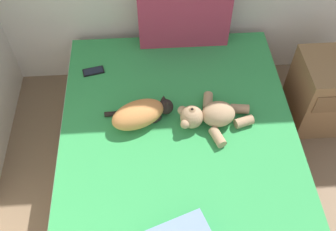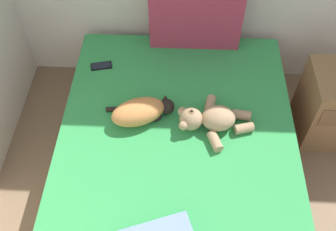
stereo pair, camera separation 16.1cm
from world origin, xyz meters
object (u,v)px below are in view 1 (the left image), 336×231
nightstand (327,92)px  cell_phone (93,71)px  bed (179,164)px  teddy_bear (210,115)px  patterned_cushion (184,17)px  cat (141,114)px

nightstand → cell_phone: bearing=175.4°
bed → cell_phone: 0.89m
teddy_bear → nightstand: size_ratio=0.84×
teddy_bear → patterned_cushion: bearing=97.2°
cat → cell_phone: bearing=125.6°
cat → cell_phone: 0.57m
cell_phone → nightstand: (1.70, -0.14, -0.19)m
patterned_cushion → cat: patterned_cushion is taller
patterned_cushion → cat: size_ratio=1.47×
patterned_cushion → nightstand: patterned_cushion is taller
bed → cell_phone: cell_phone is taller
bed → cat: cat is taller
teddy_bear → nightstand: 1.04m
patterned_cushion → teddy_bear: 0.80m
nightstand → bed: bearing=-155.6°
bed → teddy_bear: (0.20, 0.16, 0.30)m
teddy_bear → cell_phone: bearing=146.9°
bed → patterned_cushion: bearing=83.8°
teddy_bear → bed: bearing=-141.9°
patterned_cushion → cell_phone: bearing=-156.6°
cell_phone → nightstand: size_ratio=0.28×
teddy_bear → nightstand: teddy_bear is taller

